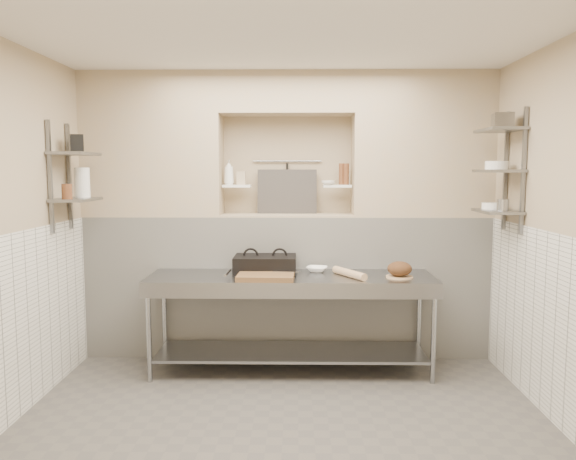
{
  "coord_description": "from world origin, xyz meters",
  "views": [
    {
      "loc": [
        0.1,
        -3.84,
        1.86
      ],
      "look_at": [
        0.02,
        0.9,
        1.35
      ],
      "focal_mm": 35.0,
      "sensor_mm": 36.0,
      "label": 1
    }
  ],
  "objects_px": {
    "panini_press": "(265,264)",
    "jug_left": "(82,182)",
    "rolling_pin": "(349,273)",
    "bowl_alcove": "(328,183)",
    "bread_loaf": "(400,269)",
    "mixing_bowl": "(317,269)",
    "cutting_board": "(266,277)",
    "prep_table": "(291,304)",
    "bottle_soap": "(229,172)"
  },
  "relations": [
    {
      "from": "mixing_bowl",
      "to": "prep_table",
      "type": "bearing_deg",
      "value": -138.5
    },
    {
      "from": "bread_loaf",
      "to": "bottle_soap",
      "type": "height_order",
      "value": "bottle_soap"
    },
    {
      "from": "panini_press",
      "to": "bread_loaf",
      "type": "relative_size",
      "value": 2.63
    },
    {
      "from": "bread_loaf",
      "to": "rolling_pin",
      "type": "bearing_deg",
      "value": 177.93
    },
    {
      "from": "cutting_board",
      "to": "bowl_alcove",
      "type": "bearing_deg",
      "value": 49.23
    },
    {
      "from": "panini_press",
      "to": "bowl_alcove",
      "type": "xyz_separation_m",
      "value": [
        0.61,
        0.34,
        0.75
      ]
    },
    {
      "from": "cutting_board",
      "to": "bowl_alcove",
      "type": "relative_size",
      "value": 3.72
    },
    {
      "from": "bowl_alcove",
      "to": "jug_left",
      "type": "relative_size",
      "value": 0.5
    },
    {
      "from": "panini_press",
      "to": "cutting_board",
      "type": "distance_m",
      "value": 0.35
    },
    {
      "from": "prep_table",
      "to": "mixing_bowl",
      "type": "relative_size",
      "value": 13.03
    },
    {
      "from": "jug_left",
      "to": "rolling_pin",
      "type": "bearing_deg",
      "value": -1.64
    },
    {
      "from": "panini_press",
      "to": "jug_left",
      "type": "height_order",
      "value": "jug_left"
    },
    {
      "from": "panini_press",
      "to": "rolling_pin",
      "type": "xyz_separation_m",
      "value": [
        0.77,
        -0.24,
        -0.04
      ]
    },
    {
      "from": "rolling_pin",
      "to": "bowl_alcove",
      "type": "bearing_deg",
      "value": 105.82
    },
    {
      "from": "cutting_board",
      "to": "bread_loaf",
      "type": "relative_size",
      "value": 2.26
    },
    {
      "from": "prep_table",
      "to": "mixing_bowl",
      "type": "xyz_separation_m",
      "value": [
        0.24,
        0.21,
        0.28
      ]
    },
    {
      "from": "bread_loaf",
      "to": "panini_press",
      "type": "bearing_deg",
      "value": 168.14
    },
    {
      "from": "cutting_board",
      "to": "rolling_pin",
      "type": "bearing_deg",
      "value": 7.7
    },
    {
      "from": "rolling_pin",
      "to": "bread_loaf",
      "type": "relative_size",
      "value": 2.07
    },
    {
      "from": "prep_table",
      "to": "panini_press",
      "type": "xyz_separation_m",
      "value": [
        -0.24,
        0.19,
        0.34
      ]
    },
    {
      "from": "bread_loaf",
      "to": "bowl_alcove",
      "type": "xyz_separation_m",
      "value": [
        -0.61,
        0.59,
        0.75
      ]
    },
    {
      "from": "rolling_pin",
      "to": "bowl_alcove",
      "type": "distance_m",
      "value": 1.0
    },
    {
      "from": "bread_loaf",
      "to": "jug_left",
      "type": "height_order",
      "value": "jug_left"
    },
    {
      "from": "bowl_alcove",
      "to": "jug_left",
      "type": "distance_m",
      "value": 2.3
    },
    {
      "from": "jug_left",
      "to": "bottle_soap",
      "type": "bearing_deg",
      "value": 23.1
    },
    {
      "from": "mixing_bowl",
      "to": "cutting_board",
      "type": "bearing_deg",
      "value": -141.66
    },
    {
      "from": "rolling_pin",
      "to": "cutting_board",
      "type": "bearing_deg",
      "value": -172.3
    },
    {
      "from": "mixing_bowl",
      "to": "bottle_soap",
      "type": "bearing_deg",
      "value": 158.5
    },
    {
      "from": "rolling_pin",
      "to": "jug_left",
      "type": "relative_size",
      "value": 1.7
    },
    {
      "from": "rolling_pin",
      "to": "jug_left",
      "type": "bearing_deg",
      "value": 178.36
    },
    {
      "from": "rolling_pin",
      "to": "bottle_soap",
      "type": "relative_size",
      "value": 1.82
    },
    {
      "from": "bread_loaf",
      "to": "prep_table",
      "type": "bearing_deg",
      "value": 176.03
    },
    {
      "from": "cutting_board",
      "to": "bottle_soap",
      "type": "distance_m",
      "value": 1.22
    },
    {
      "from": "prep_table",
      "to": "bowl_alcove",
      "type": "height_order",
      "value": "bowl_alcove"
    },
    {
      "from": "panini_press",
      "to": "mixing_bowl",
      "type": "bearing_deg",
      "value": 3.29
    },
    {
      "from": "bowl_alcove",
      "to": "bread_loaf",
      "type": "bearing_deg",
      "value": -44.13
    },
    {
      "from": "prep_table",
      "to": "bread_loaf",
      "type": "relative_size",
      "value": 11.84
    },
    {
      "from": "mixing_bowl",
      "to": "bowl_alcove",
      "type": "xyz_separation_m",
      "value": [
        0.12,
        0.31,
        0.81
      ]
    },
    {
      "from": "prep_table",
      "to": "cutting_board",
      "type": "distance_m",
      "value": 0.39
    },
    {
      "from": "cutting_board",
      "to": "rolling_pin",
      "type": "relative_size",
      "value": 1.09
    },
    {
      "from": "cutting_board",
      "to": "bread_loaf",
      "type": "height_order",
      "value": "bread_loaf"
    },
    {
      "from": "cutting_board",
      "to": "panini_press",
      "type": "bearing_deg",
      "value": 93.97
    },
    {
      "from": "mixing_bowl",
      "to": "bread_loaf",
      "type": "xyz_separation_m",
      "value": [
        0.73,
        -0.28,
        0.06
      ]
    },
    {
      "from": "mixing_bowl",
      "to": "bottle_soap",
      "type": "xyz_separation_m",
      "value": [
        -0.87,
        0.34,
        0.91
      ]
    },
    {
      "from": "mixing_bowl",
      "to": "rolling_pin",
      "type": "distance_m",
      "value": 0.39
    },
    {
      "from": "jug_left",
      "to": "bowl_alcove",
      "type": "bearing_deg",
      "value": 12.69
    },
    {
      "from": "cutting_board",
      "to": "mixing_bowl",
      "type": "bearing_deg",
      "value": 38.34
    },
    {
      "from": "bottle_soap",
      "to": "bowl_alcove",
      "type": "distance_m",
      "value": 0.99
    },
    {
      "from": "cutting_board",
      "to": "jug_left",
      "type": "bearing_deg",
      "value": 174.17
    },
    {
      "from": "jug_left",
      "to": "mixing_bowl",
      "type": "bearing_deg",
      "value": 5.29
    }
  ]
}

